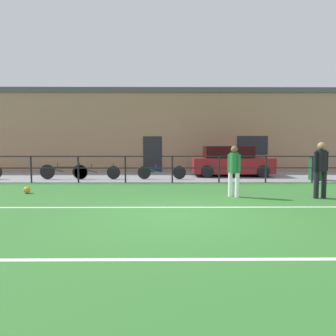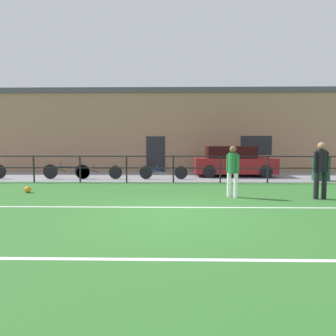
{
  "view_description": "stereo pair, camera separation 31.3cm",
  "coord_description": "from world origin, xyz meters",
  "px_view_note": "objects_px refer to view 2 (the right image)",
  "views": [
    {
      "loc": [
        -0.29,
        -7.02,
        1.64
      ],
      "look_at": [
        -0.2,
        4.36,
        0.76
      ],
      "focal_mm": 32.81,
      "sensor_mm": 36.0,
      "label": 1
    },
    {
      "loc": [
        0.02,
        -7.02,
        1.64
      ],
      "look_at": [
        -0.2,
        4.36,
        0.76
      ],
      "focal_mm": 32.81,
      "sensor_mm": 36.0,
      "label": 2
    }
  ],
  "objects_px": {
    "soccer_ball_match": "(28,189)",
    "trash_bin_0": "(321,168)",
    "bicycle_parked_1": "(66,171)",
    "bicycle_parked_3": "(163,172)",
    "parked_car_red": "(233,162)",
    "player_striker": "(233,168)",
    "player_goalkeeper": "(321,167)",
    "bicycle_parked_2": "(99,172)"
  },
  "relations": [
    {
      "from": "bicycle_parked_1",
      "to": "bicycle_parked_2",
      "type": "bearing_deg",
      "value": 0.0
    },
    {
      "from": "bicycle_parked_3",
      "to": "player_goalkeeper",
      "type": "bearing_deg",
      "value": -45.77
    },
    {
      "from": "player_goalkeeper",
      "to": "trash_bin_0",
      "type": "bearing_deg",
      "value": -124.77
    },
    {
      "from": "player_striker",
      "to": "bicycle_parked_1",
      "type": "height_order",
      "value": "player_striker"
    },
    {
      "from": "bicycle_parked_2",
      "to": "bicycle_parked_3",
      "type": "bearing_deg",
      "value": -0.0
    },
    {
      "from": "bicycle_parked_2",
      "to": "trash_bin_0",
      "type": "distance_m",
      "value": 10.06
    },
    {
      "from": "parked_car_red",
      "to": "player_striker",
      "type": "bearing_deg",
      "value": -101.11
    },
    {
      "from": "parked_car_red",
      "to": "player_goalkeeper",
      "type": "bearing_deg",
      "value": -77.93
    },
    {
      "from": "bicycle_parked_1",
      "to": "bicycle_parked_2",
      "type": "xyz_separation_m",
      "value": [
        1.56,
        0.0,
        -0.03
      ]
    },
    {
      "from": "player_goalkeeper",
      "to": "player_striker",
      "type": "bearing_deg",
      "value": -15.21
    },
    {
      "from": "soccer_ball_match",
      "to": "bicycle_parked_1",
      "type": "height_order",
      "value": "bicycle_parked_1"
    },
    {
      "from": "bicycle_parked_2",
      "to": "bicycle_parked_3",
      "type": "xyz_separation_m",
      "value": [
        3.0,
        -0.0,
        -0.0
      ]
    },
    {
      "from": "player_goalkeeper",
      "to": "soccer_ball_match",
      "type": "distance_m",
      "value": 9.44
    },
    {
      "from": "bicycle_parked_3",
      "to": "trash_bin_0",
      "type": "xyz_separation_m",
      "value": [
        7.05,
        -0.48,
        0.24
      ]
    },
    {
      "from": "player_goalkeeper",
      "to": "parked_car_red",
      "type": "relative_size",
      "value": 0.43
    },
    {
      "from": "player_goalkeeper",
      "to": "bicycle_parked_2",
      "type": "relative_size",
      "value": 0.8
    },
    {
      "from": "player_goalkeeper",
      "to": "bicycle_parked_2",
      "type": "distance_m",
      "value": 9.36
    },
    {
      "from": "parked_car_red",
      "to": "trash_bin_0",
      "type": "distance_m",
      "value": 4.0
    },
    {
      "from": "soccer_ball_match",
      "to": "trash_bin_0",
      "type": "bearing_deg",
      "value": 17.03
    },
    {
      "from": "player_goalkeeper",
      "to": "trash_bin_0",
      "type": "distance_m",
      "value": 5.04
    },
    {
      "from": "soccer_ball_match",
      "to": "parked_car_red",
      "type": "distance_m",
      "value": 9.65
    },
    {
      "from": "player_goalkeeper",
      "to": "bicycle_parked_1",
      "type": "xyz_separation_m",
      "value": [
        -9.44,
        5.01,
        -0.59
      ]
    },
    {
      "from": "bicycle_parked_1",
      "to": "bicycle_parked_3",
      "type": "relative_size",
      "value": 0.97
    },
    {
      "from": "bicycle_parked_3",
      "to": "player_striker",
      "type": "bearing_deg",
      "value": -64.04
    },
    {
      "from": "player_striker",
      "to": "trash_bin_0",
      "type": "distance_m",
      "value": 6.38
    },
    {
      "from": "bicycle_parked_3",
      "to": "parked_car_red",
      "type": "bearing_deg",
      "value": 21.47
    },
    {
      "from": "player_striker",
      "to": "parked_car_red",
      "type": "xyz_separation_m",
      "value": [
        1.2,
        6.12,
        -0.16
      ]
    },
    {
      "from": "parked_car_red",
      "to": "soccer_ball_match",
      "type": "bearing_deg",
      "value": -145.98
    },
    {
      "from": "bicycle_parked_2",
      "to": "parked_car_red",
      "type": "bearing_deg",
      "value": 11.97
    },
    {
      "from": "parked_car_red",
      "to": "bicycle_parked_3",
      "type": "height_order",
      "value": "parked_car_red"
    },
    {
      "from": "parked_car_red",
      "to": "bicycle_parked_2",
      "type": "xyz_separation_m",
      "value": [
        -6.51,
        -1.38,
        -0.4
      ]
    },
    {
      "from": "player_striker",
      "to": "parked_car_red",
      "type": "bearing_deg",
      "value": 120.02
    },
    {
      "from": "bicycle_parked_3",
      "to": "trash_bin_0",
      "type": "height_order",
      "value": "trash_bin_0"
    },
    {
      "from": "player_striker",
      "to": "bicycle_parked_3",
      "type": "bearing_deg",
      "value": 157.09
    },
    {
      "from": "parked_car_red",
      "to": "bicycle_parked_1",
      "type": "relative_size",
      "value": 1.83
    },
    {
      "from": "player_goalkeeper",
      "to": "soccer_ball_match",
      "type": "bearing_deg",
      "value": -15.38
    },
    {
      "from": "parked_car_red",
      "to": "bicycle_parked_3",
      "type": "distance_m",
      "value": 3.79
    },
    {
      "from": "player_goalkeeper",
      "to": "soccer_ball_match",
      "type": "xyz_separation_m",
      "value": [
        -9.35,
        1.01,
        -0.86
      ]
    },
    {
      "from": "parked_car_red",
      "to": "trash_bin_0",
      "type": "height_order",
      "value": "parked_car_red"
    },
    {
      "from": "player_goalkeeper",
      "to": "trash_bin_0",
      "type": "height_order",
      "value": "player_goalkeeper"
    },
    {
      "from": "soccer_ball_match",
      "to": "bicycle_parked_1",
      "type": "distance_m",
      "value": 4.01
    },
    {
      "from": "bicycle_parked_1",
      "to": "bicycle_parked_3",
      "type": "distance_m",
      "value": 4.56
    }
  ]
}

